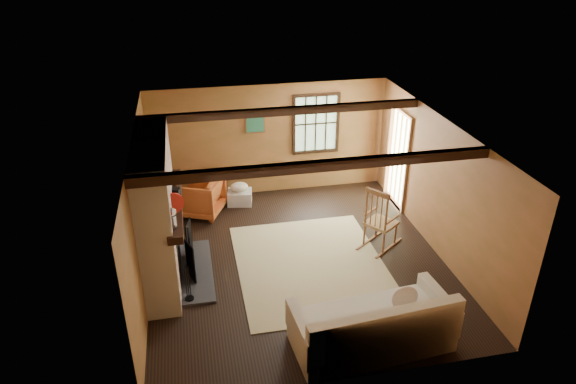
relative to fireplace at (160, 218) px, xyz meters
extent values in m
plane|color=black|center=(2.23, 0.00, -1.10)|extent=(5.50, 5.50, 0.00)
cube|color=#A8613B|center=(2.23, 2.75, 0.10)|extent=(5.00, 0.02, 2.40)
cube|color=#A8613B|center=(2.23, -2.75, 0.10)|extent=(5.00, 0.02, 2.40)
cube|color=#A8613B|center=(-0.27, 0.00, 0.10)|extent=(0.02, 5.50, 2.40)
cube|color=#A8613B|center=(4.73, 0.00, 0.10)|extent=(0.02, 5.50, 2.40)
cube|color=white|center=(2.23, 0.00, 1.30)|extent=(5.00, 5.50, 0.02)
cube|color=black|center=(2.23, -1.20, 1.23)|extent=(5.00, 0.12, 0.14)
cube|color=black|center=(2.23, 1.20, 1.23)|extent=(5.00, 0.12, 0.14)
cube|color=black|center=(3.23, 2.72, 0.40)|extent=(1.02, 0.06, 1.32)
cube|color=#A6CE9D|center=(3.23, 2.75, 0.40)|extent=(0.90, 0.01, 1.20)
cube|color=black|center=(3.23, 2.73, 0.40)|extent=(0.90, 0.03, 0.02)
cube|color=brown|center=(4.70, 1.70, -0.10)|extent=(0.06, 1.00, 2.06)
cube|color=#A6CE9D|center=(4.73, 1.70, -0.10)|extent=(0.01, 0.80, 1.85)
cube|color=brown|center=(1.93, 2.72, 0.50)|extent=(0.42, 0.03, 0.42)
cube|color=#226766|center=(1.93, 2.71, 0.50)|extent=(0.36, 0.01, 0.36)
cube|color=#A54B40|center=(-0.02, 0.00, 0.10)|extent=(0.50, 2.20, 2.40)
cube|color=black|center=(0.05, 0.00, -0.65)|extent=(0.38, 1.00, 0.85)
cube|color=#323136|center=(0.48, 0.00, -1.08)|extent=(0.55, 1.80, 0.05)
cube|color=black|center=(0.26, 0.00, 0.25)|extent=(0.22, 2.30, 0.12)
cube|color=black|center=(0.41, -0.24, -0.72)|extent=(0.14, 0.32, 0.67)
cube|color=black|center=(0.41, 0.11, -0.72)|extent=(0.04, 0.34, 0.67)
cube|color=black|center=(0.41, 0.45, -0.72)|extent=(0.11, 0.33, 0.67)
cylinder|color=black|center=(0.35, -0.76, -1.04)|extent=(0.15, 0.15, 0.02)
cylinder|color=black|center=(0.32, -0.79, -0.76)|extent=(0.01, 0.01, 0.59)
cylinder|color=black|center=(0.35, -0.76, -0.76)|extent=(0.01, 0.01, 0.59)
cylinder|color=black|center=(0.37, -0.74, -0.76)|extent=(0.01, 0.01, 0.59)
cylinder|color=white|center=(0.25, -0.90, 0.41)|extent=(0.10, 0.10, 0.21)
sphere|color=white|center=(0.25, -0.90, 0.57)|extent=(0.11, 0.11, 0.11)
cylinder|color=red|center=(0.25, -0.45, 0.47)|extent=(0.33, 0.12, 0.33)
cube|color=black|center=(0.25, 0.16, 0.36)|extent=(0.24, 0.19, 0.12)
cylinder|color=black|center=(0.25, 0.49, 0.36)|extent=(0.09, 0.09, 0.11)
cylinder|color=black|center=(0.25, 0.50, 0.35)|extent=(0.07, 0.07, 0.08)
cube|color=tan|center=(2.43, -0.20, -1.10)|extent=(2.50, 3.00, 0.01)
cube|color=#A68650|center=(3.81, 0.18, -0.64)|extent=(0.67, 0.67, 0.05)
cube|color=brown|center=(3.65, 0.05, 0.04)|extent=(0.32, 0.40, 0.08)
cylinder|color=brown|center=(4.10, 0.14, -0.87)|extent=(0.04, 0.04, 0.45)
cylinder|color=brown|center=(3.85, 0.46, -0.87)|extent=(0.04, 0.04, 0.45)
cylinder|color=brown|center=(3.77, -0.11, -0.87)|extent=(0.04, 0.04, 0.45)
cylinder|color=brown|center=(3.53, 0.22, -0.87)|extent=(0.04, 0.04, 0.45)
cylinder|color=brown|center=(3.77, -0.11, -0.29)|extent=(0.04, 0.04, 0.76)
cylinder|color=brown|center=(3.53, 0.22, -0.29)|extent=(0.04, 0.04, 0.76)
cylinder|color=brown|center=(3.71, -0.03, -0.31)|extent=(0.02, 0.02, 0.63)
cylinder|color=brown|center=(3.65, 0.05, -0.31)|extent=(0.02, 0.02, 0.63)
cylinder|color=brown|center=(3.59, 0.13, -0.31)|extent=(0.02, 0.02, 0.63)
cube|color=brown|center=(3.95, 0.00, -0.47)|extent=(0.37, 0.29, 0.03)
cube|color=brown|center=(3.68, 0.35, -0.47)|extent=(0.37, 0.29, 0.03)
cube|color=brown|center=(3.93, 0.01, -1.09)|extent=(0.72, 0.56, 0.03)
cube|color=brown|center=(3.69, 0.34, -1.09)|extent=(0.72, 0.56, 0.03)
cube|color=white|center=(2.79, -2.19, -0.87)|extent=(2.21, 1.14, 0.47)
cube|color=white|center=(2.82, -2.60, -0.52)|extent=(2.15, 0.34, 0.59)
cube|color=white|center=(1.78, -2.28, -0.65)|extent=(0.23, 0.97, 0.43)
cube|color=white|center=(3.80, -2.10, -0.65)|extent=(0.23, 0.97, 0.43)
ellipsoid|color=white|center=(3.31, -2.04, -0.52)|extent=(0.40, 0.17, 0.39)
cylinder|color=brown|center=(0.13, 2.53, -1.05)|extent=(0.38, 0.11, 0.11)
cylinder|color=brown|center=(0.25, 2.53, -1.05)|extent=(0.38, 0.11, 0.11)
cylinder|color=brown|center=(0.38, 2.53, -1.05)|extent=(0.38, 0.11, 0.11)
cylinder|color=brown|center=(0.13, 2.53, -0.93)|extent=(0.38, 0.11, 0.11)
cylinder|color=brown|center=(0.25, 2.53, -0.93)|extent=(0.38, 0.11, 0.11)
cylinder|color=brown|center=(0.38, 2.53, -0.93)|extent=(0.38, 0.11, 0.11)
cube|color=silver|center=(1.49, 2.28, -0.95)|extent=(0.56, 0.46, 0.30)
ellipsoid|color=white|center=(1.49, 2.28, -0.71)|extent=(0.44, 0.38, 0.19)
imported|color=#BF6026|center=(0.67, 2.04, -0.71)|extent=(1.12, 1.11, 0.78)
camera|label=1|loc=(0.58, -7.28, 4.04)|focal=32.00mm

